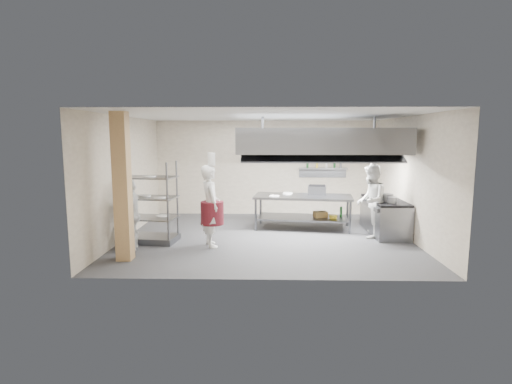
{
  "coord_description": "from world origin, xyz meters",
  "views": [
    {
      "loc": [
        -0.03,
        -9.77,
        2.53
      ],
      "look_at": [
        -0.26,
        0.2,
        1.12
      ],
      "focal_mm": 28.0,
      "sensor_mm": 36.0,
      "label": 1
    }
  ],
  "objects_px": {
    "cooking_range": "(384,217)",
    "chef_line": "(371,201)",
    "chef_plating": "(132,214)",
    "island": "(303,212)",
    "pass_rack": "(149,202)",
    "chef_head": "(210,206)",
    "griddle": "(317,190)",
    "stockpot": "(387,198)"
  },
  "relations": [
    {
      "from": "chef_plating",
      "to": "griddle",
      "type": "distance_m",
      "value": 4.98
    },
    {
      "from": "chef_plating",
      "to": "chef_line",
      "type": "bearing_deg",
      "value": 93.64
    },
    {
      "from": "cooking_range",
      "to": "chef_plating",
      "type": "xyz_separation_m",
      "value": [
        -6.08,
        -1.63,
        0.37
      ]
    },
    {
      "from": "chef_plating",
      "to": "griddle",
      "type": "height_order",
      "value": "chef_plating"
    },
    {
      "from": "pass_rack",
      "to": "cooking_range",
      "type": "height_order",
      "value": "pass_rack"
    },
    {
      "from": "stockpot",
      "to": "pass_rack",
      "type": "bearing_deg",
      "value": -174.34
    },
    {
      "from": "chef_line",
      "to": "griddle",
      "type": "relative_size",
      "value": 3.7
    },
    {
      "from": "cooking_range",
      "to": "stockpot",
      "type": "xyz_separation_m",
      "value": [
        -0.08,
        -0.43,
        0.58
      ]
    },
    {
      "from": "chef_plating",
      "to": "griddle",
      "type": "bearing_deg",
      "value": 109.19
    },
    {
      "from": "island",
      "to": "stockpot",
      "type": "xyz_separation_m",
      "value": [
        2.0,
        -0.93,
        0.55
      ]
    },
    {
      "from": "cooking_range",
      "to": "griddle",
      "type": "distance_m",
      "value": 1.91
    },
    {
      "from": "chef_line",
      "to": "griddle",
      "type": "xyz_separation_m",
      "value": [
        -1.2,
        1.1,
        0.12
      ]
    },
    {
      "from": "island",
      "to": "stockpot",
      "type": "bearing_deg",
      "value": -17.44
    },
    {
      "from": "chef_head",
      "to": "chef_plating",
      "type": "bearing_deg",
      "value": 77.82
    },
    {
      "from": "griddle",
      "to": "stockpot",
      "type": "bearing_deg",
      "value": -26.68
    },
    {
      "from": "island",
      "to": "cooking_range",
      "type": "relative_size",
      "value": 1.31
    },
    {
      "from": "pass_rack",
      "to": "chef_head",
      "type": "relative_size",
      "value": 1.03
    },
    {
      "from": "island",
      "to": "chef_head",
      "type": "relative_size",
      "value": 1.4
    },
    {
      "from": "cooking_range",
      "to": "griddle",
      "type": "height_order",
      "value": "griddle"
    },
    {
      "from": "island",
      "to": "pass_rack",
      "type": "xyz_separation_m",
      "value": [
        -3.8,
        -1.5,
        0.51
      ]
    },
    {
      "from": "island",
      "to": "cooking_range",
      "type": "bearing_deg",
      "value": -6.11
    },
    {
      "from": "cooking_range",
      "to": "chef_line",
      "type": "height_order",
      "value": "chef_line"
    },
    {
      "from": "chef_plating",
      "to": "stockpot",
      "type": "distance_m",
      "value": 6.12
    },
    {
      "from": "island",
      "to": "chef_plating",
      "type": "bearing_deg",
      "value": -144.53
    },
    {
      "from": "island",
      "to": "griddle",
      "type": "xyz_separation_m",
      "value": [
        0.4,
        0.19,
        0.58
      ]
    },
    {
      "from": "island",
      "to": "pass_rack",
      "type": "distance_m",
      "value": 4.12
    },
    {
      "from": "chef_head",
      "to": "chef_plating",
      "type": "relative_size",
      "value": 1.19
    },
    {
      "from": "griddle",
      "to": "stockpot",
      "type": "xyz_separation_m",
      "value": [
        1.6,
        -1.12,
        -0.03
      ]
    },
    {
      "from": "island",
      "to": "pass_rack",
      "type": "height_order",
      "value": "pass_rack"
    },
    {
      "from": "stockpot",
      "to": "chef_plating",
      "type": "bearing_deg",
      "value": -168.62
    },
    {
      "from": "island",
      "to": "chef_head",
      "type": "height_order",
      "value": "chef_head"
    },
    {
      "from": "cooking_range",
      "to": "chef_line",
      "type": "distance_m",
      "value": 0.8
    },
    {
      "from": "chef_head",
      "to": "chef_line",
      "type": "distance_m",
      "value": 3.99
    },
    {
      "from": "chef_head",
      "to": "stockpot",
      "type": "height_order",
      "value": "chef_head"
    },
    {
      "from": "island",
      "to": "cooking_range",
      "type": "distance_m",
      "value": 2.14
    },
    {
      "from": "chef_plating",
      "to": "cooking_range",
      "type": "bearing_deg",
      "value": 96.4
    },
    {
      "from": "pass_rack",
      "to": "chef_plating",
      "type": "distance_m",
      "value": 0.69
    },
    {
      "from": "stockpot",
      "to": "chef_head",
      "type": "bearing_deg",
      "value": -167.86
    },
    {
      "from": "cooking_range",
      "to": "chef_plating",
      "type": "bearing_deg",
      "value": -164.97
    },
    {
      "from": "pass_rack",
      "to": "cooking_range",
      "type": "xyz_separation_m",
      "value": [
        5.88,
        1.0,
        -0.55
      ]
    },
    {
      "from": "chef_head",
      "to": "chef_line",
      "type": "relative_size",
      "value": 1.03
    },
    {
      "from": "chef_line",
      "to": "chef_plating",
      "type": "relative_size",
      "value": 1.16
    }
  ]
}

